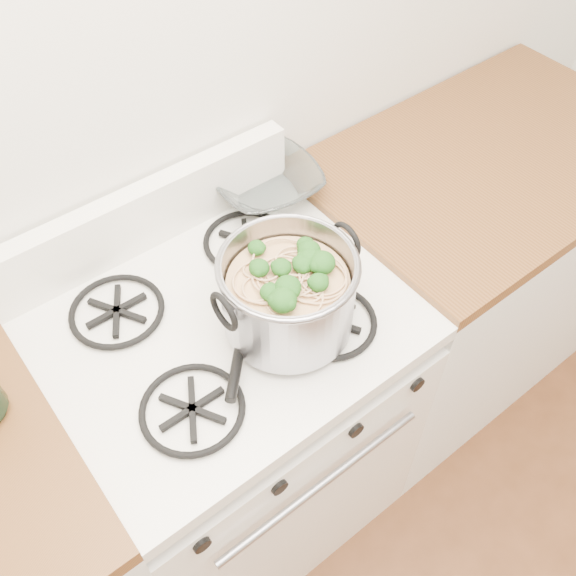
% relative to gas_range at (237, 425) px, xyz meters
% --- Properties ---
extents(gas_range, '(0.76, 0.66, 0.92)m').
position_rel_gas_range_xyz_m(gas_range, '(0.00, 0.00, 0.00)').
color(gas_range, white).
rests_on(gas_range, ground).
extents(counter_left, '(0.25, 0.65, 0.92)m').
position_rel_gas_range_xyz_m(counter_left, '(-0.51, 0.00, 0.02)').
color(counter_left, silver).
rests_on(counter_left, ground).
extents(counter_right, '(1.00, 0.65, 0.92)m').
position_rel_gas_range_xyz_m(counter_right, '(0.88, 0.00, 0.02)').
color(counter_right, silver).
rests_on(counter_right, ground).
extents(stock_pot, '(0.31, 0.28, 0.19)m').
position_rel_gas_range_xyz_m(stock_pot, '(0.10, -0.10, 0.57)').
color(stock_pot, '#92929A').
rests_on(stock_pot, gas_range).
extents(spatula, '(0.42, 0.42, 0.02)m').
position_rel_gas_range_xyz_m(spatula, '(0.07, -0.00, 0.50)').
color(spatula, black).
rests_on(spatula, gas_range).
extents(glass_bowl, '(0.12, 0.12, 0.03)m').
position_rel_gas_range_xyz_m(glass_bowl, '(0.30, 0.25, 0.50)').
color(glass_bowl, white).
rests_on(glass_bowl, gas_range).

